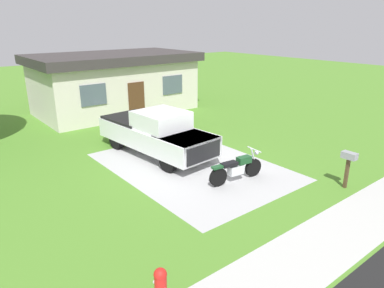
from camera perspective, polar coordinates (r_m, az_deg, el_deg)
The scene contains 8 objects.
ground_plane at distance 13.67m, azimuth 0.01°, elevation -3.60°, with size 80.00×80.00×0.00m, color #4D8129.
driveway_pad at distance 13.67m, azimuth 0.01°, elevation -3.59°, with size 5.30×7.52×0.01m, color #ABABAB.
sidewalk_strip at distance 10.23m, azimuth 22.16°, elevation -13.47°, with size 36.00×1.80×0.01m, color #B4B4AF.
motorcycle at distance 12.37m, azimuth 7.22°, elevation -3.90°, with size 2.21×0.70×1.09m.
pickup_truck at distance 14.76m, azimuth -6.02°, elevation 1.96°, with size 2.49×5.77×1.90m.
fire_hydrant at distance 7.36m, azimuth -5.06°, elevation -22.10°, with size 0.32×0.40×0.87m.
mailbox at distance 12.67m, azimuth 23.92°, elevation -2.43°, with size 0.26×0.48×1.26m.
neighbor_house at distance 22.45m, azimuth -12.30°, elevation 9.71°, with size 9.60×5.60×3.50m.
Camera 1 is at (-7.89, -9.85, 5.26)m, focal length 33.11 mm.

